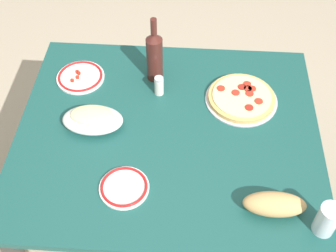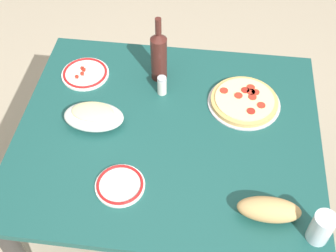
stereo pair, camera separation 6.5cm
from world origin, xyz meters
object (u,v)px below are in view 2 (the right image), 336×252
Objects in this scene: pepperoni_pizza at (244,101)px; side_plate_near at (120,185)px; water_glass at (321,228)px; wine_bottle at (159,55)px; spice_shaker at (162,85)px; baked_pasta_dish at (94,116)px; bread_loaf at (269,210)px; side_plate_far at (85,73)px; dining_table at (168,148)px.

pepperoni_pizza reaches higher than side_plate_near.
water_glass reaches higher than side_plate_near.
wine_bottle is 1.71× the size of side_plate_near.
pepperoni_pizza is 3.47× the size of spice_shaker.
baked_pasta_dish is at bearing 53.59° from wine_bottle.
water_glass is (-0.62, 0.69, -0.06)m from wine_bottle.
side_plate_near is at bearing 80.01° from spice_shaker.
wine_bottle is at bearing -95.87° from side_plate_near.
wine_bottle is 1.43× the size of bread_loaf.
baked_pasta_dish is 2.76× the size of spice_shaker.
side_plate_far is 0.36m from spice_shaker.
dining_table is at bearing 104.21° from wine_bottle.
pepperoni_pizza is 1.68× the size of side_plate_near.
wine_bottle is 2.43× the size of water_glass.
baked_pasta_dish is 1.34× the size of side_plate_near.
side_plate_far reaches higher than dining_table.
spice_shaker is (-0.25, -0.20, 0.00)m from baked_pasta_dish.
wine_bottle is at bearing -54.20° from bread_loaf.
side_plate_near is at bearing 119.36° from baked_pasta_dish.
spice_shaker reaches higher than side_plate_far.
bread_loaf is at bearing -20.38° from water_glass.
baked_pasta_dish reaches higher than side_plate_far.
baked_pasta_dish is at bearing 111.62° from side_plate_far.
baked_pasta_dish is (0.59, 0.18, 0.03)m from pepperoni_pizza.
bread_loaf is (-0.46, 0.64, -0.08)m from wine_bottle.
bread_loaf reaches higher than baked_pasta_dish.
pepperoni_pizza is at bearing -67.04° from water_glass.
dining_table is at bearing 32.50° from pepperoni_pizza.
spice_shaker is (0.35, -0.02, 0.03)m from pepperoni_pizza.
bread_loaf is (-0.38, 0.33, 0.15)m from dining_table.
side_plate_near is (0.14, 0.28, 0.12)m from dining_table.
pepperoni_pizza is at bearing -163.01° from baked_pasta_dish.
side_plate_far is 0.99m from bread_loaf.
wine_bottle reaches higher than spice_shaker.
wine_bottle is at bearing -17.44° from pepperoni_pizza.
wine_bottle is 3.53× the size of spice_shaker.
spice_shaker is (0.43, -0.54, 0.00)m from bread_loaf.
baked_pasta_dish is at bearing -25.34° from water_glass.
dining_table is 0.39m from wine_bottle.
water_glass is 1.16m from side_plate_far.
pepperoni_pizza is at bearing 172.89° from side_plate_far.
water_glass is 1.45× the size of spice_shaker.
wine_bottle reaches higher than side_plate_far.
baked_pasta_dish is 1.90× the size of water_glass.
spice_shaker is at bearing -140.69° from baked_pasta_dish.
dining_table is at bearing 103.96° from spice_shaker.
wine_bottle reaches higher than dining_table.
spice_shaker is (-0.35, 0.07, 0.03)m from side_plate_far.
side_plate_near is 0.84× the size of bread_loaf.
baked_pasta_dish is at bearing 16.99° from pepperoni_pizza.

